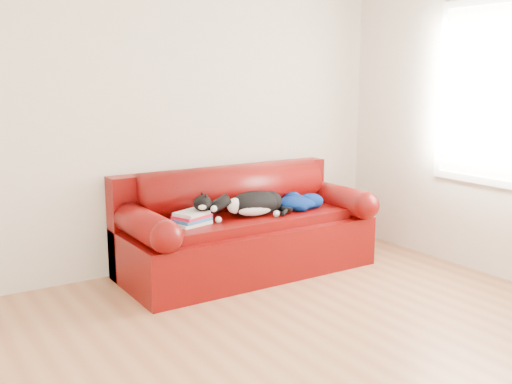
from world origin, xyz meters
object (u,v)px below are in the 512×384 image
sofa_base (247,244)px  book_stack (192,218)px  cat (254,204)px  blanket (298,202)px

sofa_base → book_stack: 0.63m
sofa_base → cat: cat is taller
cat → blanket: cat is taller
sofa_base → cat: (0.02, -0.09, 0.36)m
sofa_base → book_stack: size_ratio=6.63×
cat → sofa_base: bearing=106.4°
sofa_base → book_stack: bearing=-173.2°
sofa_base → cat: 0.37m
book_stack → cat: size_ratio=0.45×
sofa_base → blanket: size_ratio=4.79×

